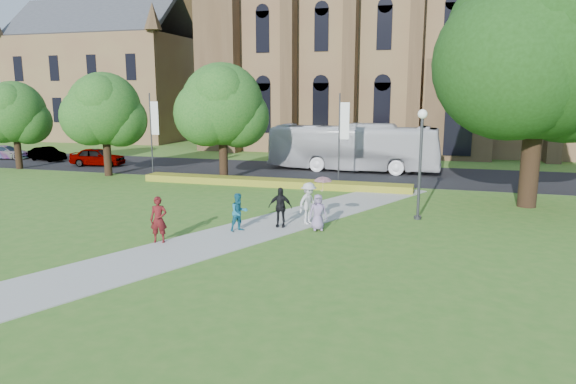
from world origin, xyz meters
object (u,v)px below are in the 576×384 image
(car_1, at_px, (47,154))
(car_2, at_px, (6,152))
(pedestrian_0, at_px, (159,220))
(large_tree, at_px, (541,45))
(streetlamp, at_px, (421,151))
(car_0, at_px, (98,157))
(tour_coach, at_px, (353,147))

(car_1, height_order, car_2, car_1)
(pedestrian_0, bearing_deg, large_tree, 20.69)
(large_tree, relative_size, pedestrian_0, 7.03)
(streetlamp, xyz_separation_m, car_0, (-26.42, 11.65, -2.52))
(large_tree, distance_m, car_2, 44.63)
(tour_coach, relative_size, pedestrian_0, 7.03)
(large_tree, bearing_deg, pedestrian_0, -143.02)
(streetlamp, distance_m, large_tree, 8.73)
(car_0, height_order, car_2, car_0)
(car_0, xyz_separation_m, car_1, (-6.45, 1.60, -0.14))
(car_2, bearing_deg, car_1, -105.60)
(pedestrian_0, bearing_deg, car_1, 122.25)
(car_0, bearing_deg, car_1, 68.09)
(streetlamp, relative_size, pedestrian_0, 2.79)
(car_0, xyz_separation_m, car_2, (-11.13, 1.72, -0.14))
(car_1, xyz_separation_m, pedestrian_0, (23.00, -20.32, 0.34))
(streetlamp, relative_size, large_tree, 0.40)
(car_0, relative_size, car_1, 1.19)
(car_0, bearing_deg, car_2, 73.24)
(car_1, bearing_deg, car_2, 101.97)
(streetlamp, xyz_separation_m, tour_coach, (-5.48, 14.75, -1.44))
(tour_coach, bearing_deg, car_2, 94.29)
(streetlamp, distance_m, car_0, 28.99)
(large_tree, distance_m, pedestrian_0, 20.62)
(car_0, distance_m, car_2, 11.26)
(tour_coach, height_order, car_1, tour_coach)
(car_0, bearing_deg, pedestrian_0, -146.52)
(large_tree, bearing_deg, tour_coach, 136.98)
(large_tree, height_order, car_0, large_tree)
(car_0, xyz_separation_m, pedestrian_0, (16.55, -18.72, 0.20))
(large_tree, xyz_separation_m, car_2, (-43.05, 8.86, -7.73))
(car_1, distance_m, pedestrian_0, 30.69)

